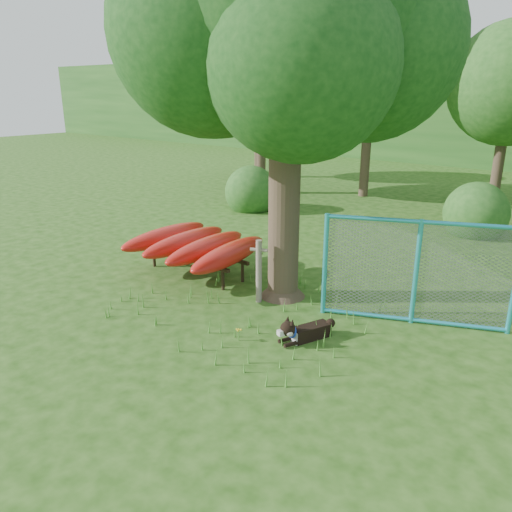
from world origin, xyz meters
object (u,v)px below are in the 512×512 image
Objects in this scene: kayak_rack at (196,245)px; husky_dog at (303,331)px; oak_tree at (285,24)px; fence_section at (416,273)px.

husky_dog is (3.62, -1.17, -0.51)m from kayak_rack.
oak_tree is 5.21m from husky_dog.
kayak_rack is 0.92× the size of fence_section.
oak_tree is 2.38× the size of fence_section.
husky_dog is (1.41, -1.35, -4.83)m from oak_tree.
husky_dog is at bearing -43.70° from oak_tree.
oak_tree is at bearing 6.67° from kayak_rack.
kayak_rack is at bearing -175.44° from oak_tree.
oak_tree is 4.85m from kayak_rack.
oak_tree is at bearing 166.42° from fence_section.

